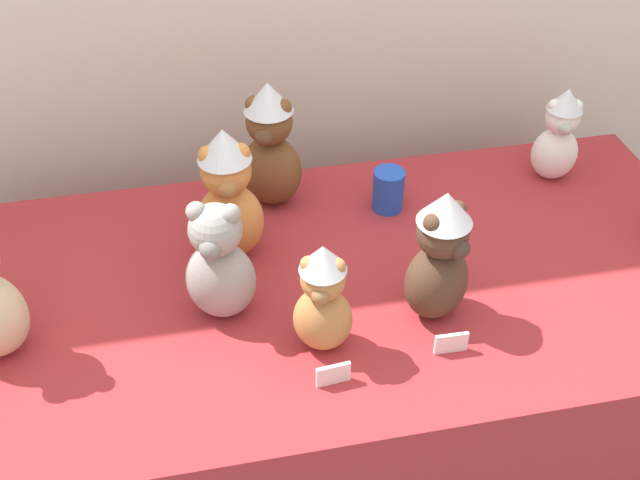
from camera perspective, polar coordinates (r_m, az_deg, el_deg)
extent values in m
cube|color=maroon|center=(2.02, 0.00, -11.06)|extent=(1.95, 0.90, 0.77)
ellipsoid|color=white|center=(2.11, 17.25, 6.26)|extent=(0.14, 0.13, 0.15)
sphere|color=white|center=(2.06, 17.83, 8.78)|extent=(0.09, 0.09, 0.09)
sphere|color=white|center=(2.03, 17.27, 9.66)|extent=(0.03, 0.03, 0.03)
sphere|color=white|center=(2.05, 18.77, 9.55)|extent=(0.03, 0.03, 0.03)
sphere|color=#B4B3AF|center=(2.03, 18.01, 8.04)|extent=(0.04, 0.04, 0.04)
cone|color=silver|center=(2.03, 18.13, 10.06)|extent=(0.09, 0.09, 0.06)
ellipsoid|color=#B27A42|center=(1.54, 0.21, -5.97)|extent=(0.15, 0.14, 0.15)
sphere|color=#B27A42|center=(1.47, 0.22, -2.95)|extent=(0.09, 0.09, 0.09)
sphere|color=#B27A42|center=(1.44, -0.87, -1.85)|extent=(0.03, 0.03, 0.03)
sphere|color=#B27A42|center=(1.44, 1.33, -2.01)|extent=(0.03, 0.03, 0.03)
sphere|color=olive|center=(1.44, 0.06, -4.21)|extent=(0.04, 0.04, 0.04)
cone|color=silver|center=(1.43, 0.23, -1.36)|extent=(0.09, 0.09, 0.06)
ellipsoid|color=gray|center=(1.62, -7.48, -2.99)|extent=(0.18, 0.17, 0.18)
sphere|color=gray|center=(1.53, -7.91, 0.77)|extent=(0.11, 0.11, 0.11)
sphere|color=gray|center=(1.51, -9.33, 2.13)|extent=(0.04, 0.04, 0.04)
sphere|color=gray|center=(1.49, -6.77, 1.98)|extent=(0.04, 0.04, 0.04)
sphere|color=slate|center=(1.50, -8.26, -0.65)|extent=(0.05, 0.05, 0.05)
ellipsoid|color=brown|center=(1.92, -3.68, 5.26)|extent=(0.19, 0.18, 0.19)
sphere|color=brown|center=(1.84, -3.86, 8.86)|extent=(0.11, 0.11, 0.11)
sphere|color=brown|center=(1.83, -5.01, 10.15)|extent=(0.04, 0.04, 0.04)
sphere|color=brown|center=(1.81, -2.82, 9.97)|extent=(0.04, 0.04, 0.04)
sphere|color=brown|center=(1.81, -4.22, 7.80)|extent=(0.05, 0.05, 0.05)
cone|color=silver|center=(1.81, -3.95, 10.72)|extent=(0.12, 0.12, 0.07)
ellipsoid|color=#4C3323|center=(1.62, 8.76, -3.09)|extent=(0.19, 0.18, 0.18)
sphere|color=#4C3323|center=(1.53, 9.24, 0.53)|extent=(0.11, 0.11, 0.11)
sphere|color=#4C3323|center=(1.49, 8.52, 1.27)|extent=(0.04, 0.04, 0.04)
sphere|color=#4C3323|center=(1.53, 10.26, 2.25)|extent=(0.04, 0.04, 0.04)
sphere|color=#412E23|center=(1.52, 10.44, -0.60)|extent=(0.04, 0.04, 0.04)
cone|color=silver|center=(1.50, 9.50, 2.44)|extent=(0.11, 0.11, 0.07)
ellipsoid|color=#D17F3D|center=(1.76, -6.75, 1.43)|extent=(0.16, 0.14, 0.19)
sphere|color=#D17F3D|center=(1.68, -7.12, 5.20)|extent=(0.11, 0.11, 0.11)
sphere|color=#D17F3D|center=(1.65, -8.47, 6.34)|extent=(0.04, 0.04, 0.04)
sphere|color=#D17F3D|center=(1.65, -6.01, 6.58)|extent=(0.04, 0.04, 0.04)
sphere|color=#A06536|center=(1.64, -6.99, 3.95)|extent=(0.05, 0.05, 0.05)
cone|color=silver|center=(1.64, -7.31, 7.16)|extent=(0.12, 0.12, 0.07)
cylinder|color=blue|center=(1.92, 5.17, 3.78)|extent=(0.08, 0.08, 0.11)
cube|color=white|center=(1.51, 1.01, -10.10)|extent=(0.07, 0.01, 0.05)
cube|color=white|center=(1.59, 9.86, -7.66)|extent=(0.07, 0.01, 0.05)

